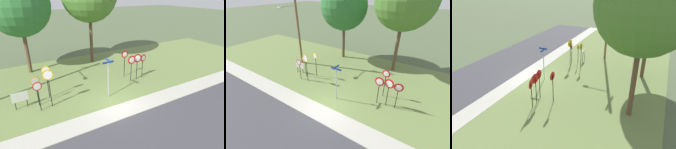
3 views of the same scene
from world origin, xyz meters
TOP-DOWN VIEW (x-y plane):
  - ground_plane at (0.00, 0.00)m, footprint 160.00×160.00m
  - road_asphalt at (0.00, -4.80)m, footprint 44.00×6.40m
  - sidewalk_strip at (0.00, -0.80)m, footprint 44.00×1.60m
  - grass_median at (0.00, 6.00)m, footprint 44.00×12.00m
  - stop_sign_near_left at (-4.13, 2.19)m, footprint 0.74×0.16m
  - stop_sign_near_right at (-4.94, 2.01)m, footprint 0.61×0.11m
  - stop_sign_far_left at (-4.93, 2.77)m, footprint 0.61×0.12m
  - stop_sign_far_center at (-4.02, 3.45)m, footprint 0.64×0.13m
  - yield_sign_near_left at (4.58, 2.92)m, footprint 0.70×0.15m
  - yield_sign_near_right at (3.22, 3.96)m, footprint 0.67×0.11m
  - yield_sign_far_left at (3.15, 2.73)m, footprint 0.77×0.11m
  - yield_sign_far_right at (3.87, 2.85)m, footprint 0.78×0.18m
  - street_name_post at (0.03, 1.36)m, footprint 0.96×0.82m
  - notice_board at (-6.06, 3.04)m, footprint 1.10×0.11m
  - oak_tree_left at (-4.52, 9.64)m, footprint 5.63×5.63m

SIDE VIEW (x-z plane):
  - ground_plane at x=0.00m, z-range 0.00..0.00m
  - road_asphalt at x=0.00m, z-range 0.00..0.01m
  - grass_median at x=0.00m, z-range 0.00..0.04m
  - sidewalk_strip at x=0.00m, z-range 0.00..0.06m
  - notice_board at x=-6.06m, z-range 0.25..1.50m
  - stop_sign_near_right at x=-4.94m, z-range 0.51..2.72m
  - stop_sign_far_left at x=-4.93m, z-range 0.53..2.83m
  - yield_sign_near_left at x=4.58m, z-range 0.60..2.91m
  - street_name_post at x=0.03m, z-range 0.33..3.45m
  - yield_sign_far_left at x=3.15m, z-range 0.65..3.13m
  - yield_sign_far_right at x=3.87m, z-range 0.66..3.13m
  - stop_sign_far_center at x=-4.02m, z-range 0.62..3.28m
  - yield_sign_near_right at x=3.22m, z-range 0.66..3.24m
  - stop_sign_near_left at x=-4.13m, z-range 0.70..3.54m
  - oak_tree_left at x=-4.52m, z-range 1.85..11.12m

